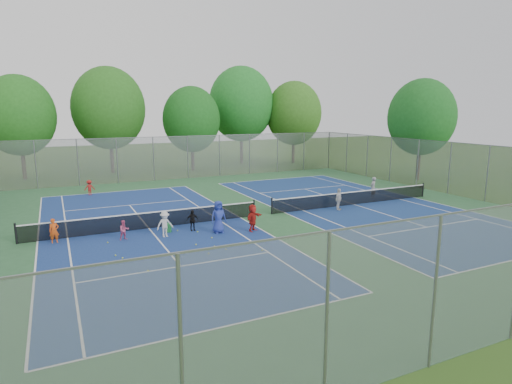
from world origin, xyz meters
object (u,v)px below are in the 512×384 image
(instructor, at_px, (373,188))
(ball_hopper, at_px, (169,228))
(net_left, at_px, (149,221))
(ball_crate, at_px, (166,221))
(net_right, at_px, (354,198))

(instructor, bearing_deg, ball_hopper, -11.72)
(net_left, bearing_deg, ball_crate, 34.89)
(ball_crate, distance_m, ball_hopper, 1.98)
(net_left, distance_m, ball_crate, 1.44)
(ball_crate, height_order, instructor, instructor)
(net_left, distance_m, net_right, 14.00)
(net_left, relative_size, ball_crate, 39.30)
(net_right, bearing_deg, ball_hopper, -175.02)
(ball_hopper, bearing_deg, instructor, 8.55)
(net_left, bearing_deg, net_right, 0.00)
(net_right, height_order, instructor, instructor)
(net_right, height_order, ball_hopper, net_right)
(net_left, height_order, ball_crate, net_left)
(net_left, xyz_separation_m, ball_hopper, (0.82, -1.15, -0.21))
(net_right, xyz_separation_m, instructor, (2.66, 1.23, 0.33))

